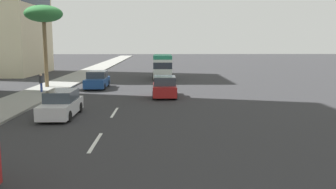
{
  "coord_description": "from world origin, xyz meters",
  "views": [
    {
      "loc": [
        -2.2,
        -2.9,
        4.47
      ],
      "look_at": [
        19.79,
        -3.4,
        1.24
      ],
      "focal_mm": 38.46,
      "sensor_mm": 36.0,
      "label": 1
    }
  ],
  "objects_px": {
    "car_second": "(165,87)",
    "car_fifth": "(61,104)",
    "minibus_third": "(163,66)",
    "car_fourth": "(97,80)",
    "palm_tree": "(44,15)",
    "pedestrian_by_tree": "(41,82)"
  },
  "relations": [
    {
      "from": "car_second",
      "to": "car_fifth",
      "type": "relative_size",
      "value": 0.92
    },
    {
      "from": "car_second",
      "to": "minibus_third",
      "type": "bearing_deg",
      "value": 0.23
    },
    {
      "from": "minibus_third",
      "to": "car_fourth",
      "type": "distance_m",
      "value": 10.84
    },
    {
      "from": "car_fourth",
      "to": "palm_tree",
      "type": "relative_size",
      "value": 0.57
    },
    {
      "from": "minibus_third",
      "to": "car_fourth",
      "type": "bearing_deg",
      "value": 143.53
    },
    {
      "from": "minibus_third",
      "to": "palm_tree",
      "type": "distance_m",
      "value": 15.23
    },
    {
      "from": "car_fourth",
      "to": "car_fifth",
      "type": "xyz_separation_m",
      "value": [
        -13.53,
        -0.17,
        -0.03
      ]
    },
    {
      "from": "car_second",
      "to": "palm_tree",
      "type": "distance_m",
      "value": 14.15
    },
    {
      "from": "car_fourth",
      "to": "car_second",
      "type": "bearing_deg",
      "value": 48.15
    },
    {
      "from": "pedestrian_by_tree",
      "to": "minibus_third",
      "type": "bearing_deg",
      "value": 147.16
    },
    {
      "from": "car_fifth",
      "to": "car_second",
      "type": "bearing_deg",
      "value": 140.75
    },
    {
      "from": "minibus_third",
      "to": "car_fourth",
      "type": "relative_size",
      "value": 1.36
    },
    {
      "from": "car_second",
      "to": "car_fourth",
      "type": "bearing_deg",
      "value": 48.15
    },
    {
      "from": "palm_tree",
      "to": "car_fourth",
      "type": "bearing_deg",
      "value": -89.88
    },
    {
      "from": "car_second",
      "to": "car_fourth",
      "type": "distance_m",
      "value": 8.7
    },
    {
      "from": "minibus_third",
      "to": "car_fifth",
      "type": "bearing_deg",
      "value": 164.28
    },
    {
      "from": "car_second",
      "to": "car_fourth",
      "type": "relative_size",
      "value": 0.93
    },
    {
      "from": "minibus_third",
      "to": "car_second",
      "type": "bearing_deg",
      "value": -179.77
    },
    {
      "from": "car_second",
      "to": "pedestrian_by_tree",
      "type": "height_order",
      "value": "pedestrian_by_tree"
    },
    {
      "from": "car_fourth",
      "to": "car_fifth",
      "type": "relative_size",
      "value": 0.99
    },
    {
      "from": "pedestrian_by_tree",
      "to": "car_fifth",
      "type": "bearing_deg",
      "value": 32.0
    },
    {
      "from": "car_fourth",
      "to": "palm_tree",
      "type": "bearing_deg",
      "value": -89.88
    }
  ]
}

